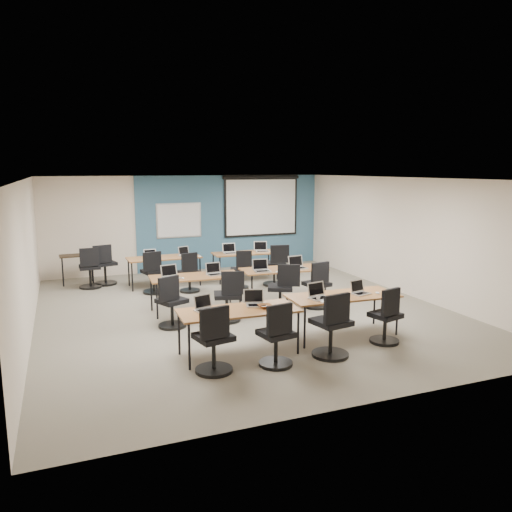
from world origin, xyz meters
name	(u,v)px	position (x,y,z in m)	size (l,w,h in m)	color
floor	(243,310)	(0.00, 0.00, 0.00)	(8.00, 9.00, 0.02)	#6B6354
ceiling	(242,179)	(0.00, 0.00, 2.70)	(8.00, 9.00, 0.02)	white
wall_back	(189,223)	(0.00, 4.50, 1.35)	(8.00, 0.04, 2.70)	beige
wall_front	(370,300)	(0.00, -4.50, 1.35)	(8.00, 0.04, 2.70)	beige
wall_left	(27,259)	(-4.00, 0.00, 1.35)	(0.04, 9.00, 2.70)	beige
wall_right	(405,236)	(4.00, 0.00, 1.35)	(0.04, 9.00, 2.70)	beige
blue_accent_panel	(231,222)	(1.25, 4.47, 1.35)	(5.50, 0.04, 2.70)	#3D5977
whiteboard	(179,220)	(-0.30, 4.43, 1.45)	(1.28, 0.03, 0.98)	silver
projector_screen	(261,203)	(2.20, 4.41, 1.89)	(2.40, 0.10, 1.82)	black
training_table_front_left	(239,312)	(-0.91, -2.31, 0.69)	(1.88, 0.78, 0.73)	#8B603D
training_table_front_right	(343,297)	(1.09, -2.12, 0.69)	(1.94, 0.81, 0.73)	#965A2F
training_table_mid_left	(195,278)	(-0.91, 0.34, 0.69)	(1.83, 0.76, 0.73)	brown
training_table_mid_right	(284,270)	(1.09, 0.37, 0.69)	(1.86, 0.78, 0.73)	brown
training_table_back_left	(164,259)	(-1.07, 2.76, 0.68)	(1.78, 0.74, 0.73)	brown
training_table_back_right	(245,254)	(1.04, 2.66, 0.68)	(1.69, 0.71, 0.73)	brown
laptop_0	(204,307)	(-1.41, -2.15, 0.79)	(0.30, 0.26, 0.23)	#A6A7AB
mouse_0	(220,310)	(-1.20, -2.28, 0.74)	(0.06, 0.09, 0.03)	white
task_chair_0	(214,345)	(-1.48, -2.88, 0.42)	(0.55, 0.55, 1.02)	black
laptop_1	(255,301)	(-0.57, -2.17, 0.79)	(0.33, 0.28, 0.25)	silver
mouse_1	(278,305)	(-0.24, -2.33, 0.74)	(0.06, 0.09, 0.03)	white
task_chair_1	(277,340)	(-0.55, -2.99, 0.41)	(0.51, 0.51, 0.99)	black
laptop_2	(319,294)	(0.59, -2.15, 0.79)	(0.35, 0.29, 0.26)	silver
mouse_2	(329,299)	(0.70, -2.32, 0.74)	(0.06, 0.10, 0.03)	white
task_chair_2	(332,330)	(0.39, -2.96, 0.44)	(0.58, 0.58, 1.05)	black
laptop_3	(360,290)	(1.41, -2.15, 0.79)	(0.31, 0.26, 0.23)	#AFAFBD
mouse_3	(377,293)	(1.70, -2.26, 0.74)	(0.06, 0.10, 0.04)	white
task_chair_3	(386,320)	(1.55, -2.75, 0.40)	(0.50, 0.50, 0.98)	black
laptop_4	(170,275)	(-1.43, 0.33, 0.79)	(0.34, 0.29, 0.26)	silver
mouse_4	(183,278)	(-1.21, 0.17, 0.74)	(0.06, 0.10, 0.03)	white
task_chair_4	(171,306)	(-1.62, -0.61, 0.41)	(0.56, 0.52, 1.00)	black
laptop_5	(214,272)	(-0.51, 0.31, 0.79)	(0.32, 0.27, 0.24)	silver
mouse_5	(223,275)	(-0.39, 0.12, 0.74)	(0.06, 0.10, 0.04)	white
task_chair_5	(228,300)	(-0.52, -0.63, 0.42)	(0.54, 0.53, 1.01)	black
laptop_6	(262,268)	(0.53, 0.27, 0.79)	(0.34, 0.29, 0.26)	#B8B8BA
mouse_6	(277,272)	(0.79, 0.03, 0.74)	(0.06, 0.10, 0.04)	white
task_chair_6	(282,293)	(0.67, -0.50, 0.43)	(0.59, 0.55, 1.03)	black
laptop_7	(297,265)	(1.38, 0.27, 0.80)	(0.36, 0.31, 0.27)	silver
mouse_7	(313,268)	(1.69, 0.14, 0.74)	(0.06, 0.10, 0.04)	white
task_chair_7	(317,289)	(1.52, -0.41, 0.42)	(0.53, 0.53, 1.01)	black
laptop_8	(151,257)	(-1.43, 2.63, 0.79)	(0.30, 0.25, 0.23)	#ABABAB
mouse_8	(156,259)	(-1.32, 2.43, 0.74)	(0.06, 0.10, 0.03)	white
task_chair_8	(153,276)	(-1.46, 2.10, 0.42)	(0.54, 0.54, 1.02)	black
laptop_9	(184,253)	(-0.56, 2.76, 0.79)	(0.30, 0.25, 0.23)	#A1A1AD
mouse_9	(200,256)	(-0.25, 2.47, 0.74)	(0.06, 0.10, 0.04)	white
task_chair_9	(190,276)	(-0.65, 1.89, 0.40)	(0.48, 0.48, 0.97)	black
laptop_10	(230,251)	(0.62, 2.67, 0.79)	(0.34, 0.29, 0.26)	#ADADB2
mouse_10	(238,253)	(0.78, 2.52, 0.74)	(0.06, 0.10, 0.03)	white
task_chair_10	(240,273)	(0.58, 1.77, 0.39)	(0.49, 0.47, 0.96)	black
laptop_11	(262,249)	(1.50, 2.64, 0.79)	(0.35, 0.30, 0.26)	#B9BAC3
mouse_11	(271,251)	(1.70, 2.52, 0.74)	(0.06, 0.09, 0.03)	white
task_chair_11	(276,268)	(1.52, 1.78, 0.44)	(0.57, 0.57, 1.05)	black
blue_mousepad	(218,311)	(-1.24, -2.30, 0.73)	(0.25, 0.21, 0.01)	#0F0D9D
snack_bowl	(265,306)	(-0.48, -2.37, 0.76)	(0.22, 0.22, 0.05)	brown
snack_plate	(326,301)	(0.59, -2.41, 0.74)	(0.18, 0.18, 0.01)	white
coffee_cup	(318,298)	(0.50, -2.30, 0.77)	(0.06, 0.06, 0.06)	white
utility_table	(77,259)	(-3.08, 3.78, 0.64)	(0.83, 0.46, 0.75)	black
spare_chair_a	(105,268)	(-2.46, 3.41, 0.43)	(0.57, 0.56, 1.04)	black
spare_chair_b	(90,271)	(-2.82, 3.17, 0.42)	(0.54, 0.54, 1.02)	black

